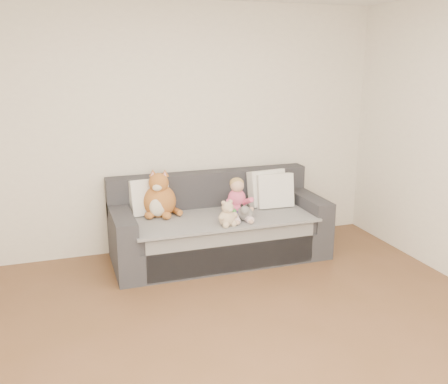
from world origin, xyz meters
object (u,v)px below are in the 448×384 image
(teddy_bear, at_px, (227,215))
(toddler, at_px, (238,201))
(sippy_cup, at_px, (234,214))
(sofa, at_px, (218,228))
(plush_cat, at_px, (160,198))

(teddy_bear, bearing_deg, toddler, 37.08)
(sippy_cup, bearing_deg, sofa, 107.33)
(toddler, distance_m, plush_cat, 0.79)
(sofa, height_order, toddler, toddler)
(sofa, height_order, teddy_bear, sofa)
(toddler, xyz_separation_m, sippy_cup, (-0.07, -0.09, -0.11))
(plush_cat, bearing_deg, sippy_cup, -7.76)
(sofa, relative_size, toddler, 5.33)
(toddler, bearing_deg, teddy_bear, -122.79)
(teddy_bear, distance_m, sippy_cup, 0.19)
(sofa, xyz_separation_m, plush_cat, (-0.59, 0.11, 0.35))
(teddy_bear, bearing_deg, sofa, 70.33)
(sofa, height_order, plush_cat, plush_cat)
(sofa, bearing_deg, toddler, -49.56)
(teddy_bear, bearing_deg, plush_cat, 122.58)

